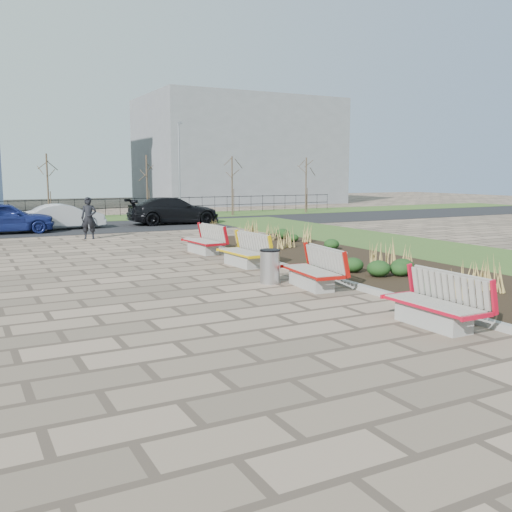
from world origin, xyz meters
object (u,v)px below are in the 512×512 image
bench_b (311,268)px  bench_c (242,250)px  lamp_east (179,171)px  car_blue (5,218)px  pedestrian (89,218)px  bench_d (203,240)px  bench_a (433,301)px  car_silver (65,216)px  car_black (174,211)px  litter_bin (270,267)px

bench_b → bench_c: size_ratio=1.00×
lamp_east → bench_b: bearing=-102.2°
bench_c → car_blue: size_ratio=0.47×
pedestrian → car_blue: 5.16m
bench_d → car_blue: 12.17m
bench_a → car_silver: bearing=96.6°
bench_d → car_black: size_ratio=0.40×
pedestrian → bench_a: bearing=-64.0°
pedestrian → car_black: (5.84, 5.38, -0.15)m
bench_b → car_blue: 18.77m
bench_c → car_black: size_ratio=0.40×
bench_c → car_silver: 15.17m
lamp_east → pedestrian: bearing=-129.3°
bench_d → car_blue: (-5.83, 10.67, 0.28)m
bench_d → car_blue: bearing=114.8°
car_blue → car_silver: 3.10m
bench_b → car_blue: size_ratio=0.47×
bench_b → bench_d: size_ratio=1.00×
pedestrian → bench_b: bearing=-61.5°
car_blue → car_silver: car_blue is taller
bench_a → lamp_east: lamp_east is taller
car_black → litter_bin: bearing=170.8°
bench_a → car_blue: bearing=104.2°
bench_c → litter_bin: (-0.64, -2.91, -0.06)m
litter_bin → bench_a: bearing=-83.0°
pedestrian → lamp_east: (7.70, 9.40, 2.11)m
lamp_east → litter_bin: bearing=-104.3°
bench_d → car_blue: car_blue is taller
bench_a → car_blue: size_ratio=0.47×
car_blue → lamp_east: (10.83, 5.31, 2.26)m
car_silver → bench_d: bearing=-169.6°
bench_b → bench_c: 3.91m
bench_a → car_silver: car_silver is taller
bench_b → pedestrian: size_ratio=1.13×
bench_d → pedestrian: 7.13m
car_blue → pedestrian: bearing=-140.4°
bench_a → car_silver: size_ratio=0.53×
bench_c → car_silver: bearing=98.0°
bench_b → bench_c: bearing=95.9°
bench_b → bench_a: bearing=-84.1°
bench_c → bench_d: 3.25m
litter_bin → bench_d: bearing=84.1°
car_blue → car_silver: bearing=-69.6°
car_black → lamp_east: (1.86, 4.03, 2.26)m
bench_d → car_black: 12.37m
bench_b → car_black: bearing=86.6°
bench_b → pedestrian: 14.01m
lamp_east → bench_a: bearing=-100.4°
bench_a → bench_c: (0.00, 8.10, 0.00)m
bench_c → car_silver: car_silver is taller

